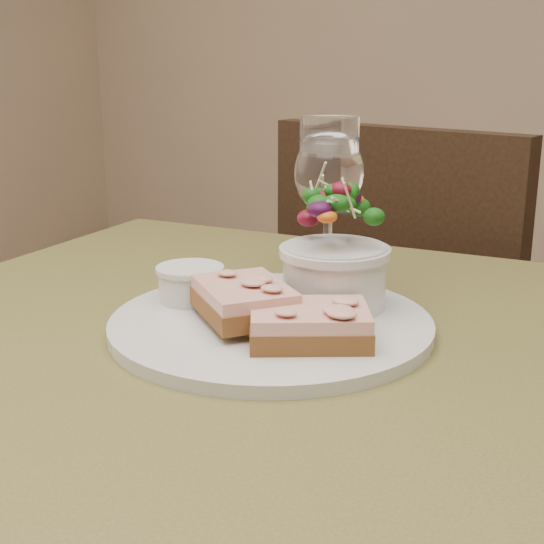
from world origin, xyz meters
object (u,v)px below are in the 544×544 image
at_px(ramekin, 190,282).
at_px(wine_glass, 329,178).
at_px(sandwich_front, 309,324).
at_px(sandwich_back, 244,300).
at_px(chair_far, 429,450).
at_px(cafe_table, 244,438).
at_px(dinner_plate, 271,324).
at_px(salad_bowl, 335,248).

bearing_deg(ramekin, wine_glass, 56.70).
xyz_separation_m(sandwich_front, sandwich_back, (-0.07, 0.02, 0.01)).
bearing_deg(wine_glass, sandwich_back, -93.80).
relative_size(chair_far, sandwich_back, 7.17).
bearing_deg(sandwich_back, ramekin, -161.70).
xyz_separation_m(sandwich_front, wine_glass, (-0.06, 0.19, 0.10)).
relative_size(cafe_table, sandwich_front, 6.31).
relative_size(dinner_plate, wine_glass, 1.75).
height_order(cafe_table, chair_far, chair_far).
relative_size(ramekin, salad_bowl, 0.50).
distance_m(sandwich_front, wine_glass, 0.22).
bearing_deg(sandwich_front, chair_far, 66.90).
distance_m(dinner_plate, wine_glass, 0.19).
bearing_deg(salad_bowl, dinner_plate, -124.52).
bearing_deg(ramekin, chair_far, 80.34).
bearing_deg(sandwich_front, dinner_plate, 118.98).
xyz_separation_m(sandwich_back, wine_glass, (0.01, 0.18, 0.09)).
bearing_deg(dinner_plate, sandwich_front, -34.30).
relative_size(sandwich_back, salad_bowl, 0.99).
height_order(chair_far, sandwich_front, chair_far).
relative_size(chair_far, wine_glass, 5.14).
relative_size(sandwich_front, sandwich_back, 1.01).
height_order(ramekin, salad_bowl, salad_bowl).
height_order(ramekin, wine_glass, wine_glass).
bearing_deg(ramekin, sandwich_front, -18.80).
bearing_deg(dinner_plate, cafe_table, -111.55).
relative_size(cafe_table, wine_glass, 4.57).
distance_m(ramekin, wine_glass, 0.19).
relative_size(ramekin, wine_glass, 0.36).
xyz_separation_m(dinner_plate, sandwich_front, (0.06, -0.04, 0.02)).
distance_m(cafe_table, salad_bowl, 0.20).
height_order(sandwich_front, wine_glass, wine_glass).
bearing_deg(dinner_plate, sandwich_back, -125.54).
distance_m(sandwich_back, salad_bowl, 0.11).
height_order(sandwich_back, salad_bowl, salad_bowl).
bearing_deg(sandwich_back, sandwich_front, 31.04).
bearing_deg(cafe_table, dinner_plate, 68.45).
xyz_separation_m(sandwich_front, salad_bowl, (-0.01, 0.10, 0.04)).
bearing_deg(sandwich_back, dinner_plate, 97.32).
bearing_deg(sandwich_back, cafe_table, -26.66).
relative_size(chair_far, sandwich_front, 7.10).
relative_size(cafe_table, dinner_plate, 2.61).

